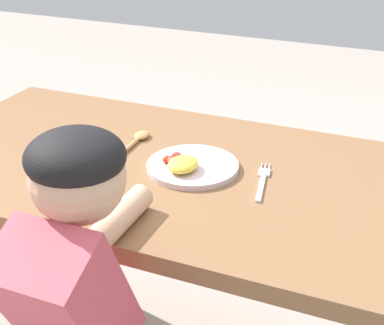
{
  "coord_description": "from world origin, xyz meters",
  "views": [
    {
      "loc": [
        0.53,
        -1.2,
        1.42
      ],
      "look_at": [
        0.02,
        0.0,
        0.76
      ],
      "focal_mm": 54.78,
      "sensor_mm": 36.0,
      "label": 1
    }
  ],
  "objects": [
    {
      "name": "spoon",
      "position": [
        -0.18,
        0.08,
        0.75
      ],
      "size": [
        0.04,
        0.24,
        0.02
      ],
      "rotation": [
        0.0,
        0.0,
        1.59
      ],
      "color": "tan",
      "rests_on": "dining_table"
    },
    {
      "name": "fork",
      "position": [
        0.2,
        0.01,
        0.75
      ],
      "size": [
        0.05,
        0.19,
        0.01
      ],
      "rotation": [
        0.0,
        0.0,
        1.76
      ],
      "color": "silver",
      "rests_on": "dining_table"
    },
    {
      "name": "plate",
      "position": [
        0.02,
        -0.0,
        0.76
      ],
      "size": [
        0.23,
        0.23,
        0.05
      ],
      "color": "silver",
      "rests_on": "dining_table"
    },
    {
      "name": "dining_table",
      "position": [
        0.0,
        0.0,
        0.64
      ],
      "size": [
        1.47,
        0.72,
        0.74
      ],
      "color": "brown",
      "rests_on": "ground_plane"
    }
  ]
}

